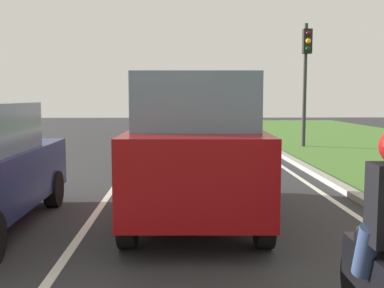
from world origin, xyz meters
TOP-DOWN VIEW (x-y plane):
  - ground_plane at (0.00, 14.00)m, footprint 60.00×60.00m
  - lane_line_center at (-0.70, 14.00)m, footprint 0.12×32.00m
  - lane_line_right_edge at (3.60, 14.00)m, footprint 0.12×32.00m
  - curb_right at (4.10, 14.00)m, footprint 0.24×48.00m
  - car_suv_ahead at (0.95, 8.41)m, footprint 2.08×4.55m
  - traffic_light_near_right at (5.47, 18.44)m, footprint 0.32×0.50m

SIDE VIEW (x-z plane):
  - ground_plane at x=0.00m, z-range 0.00..0.00m
  - lane_line_center at x=-0.70m, z-range 0.00..0.01m
  - lane_line_right_edge at x=3.60m, z-range 0.00..0.01m
  - curb_right at x=4.10m, z-range 0.00..0.12m
  - car_suv_ahead at x=0.95m, z-range 0.03..2.31m
  - traffic_light_near_right at x=5.47m, z-range 0.83..5.50m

